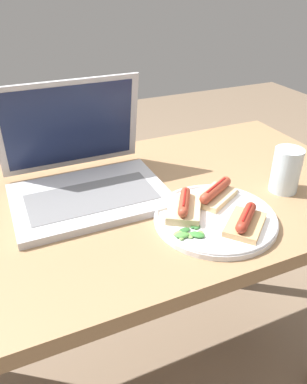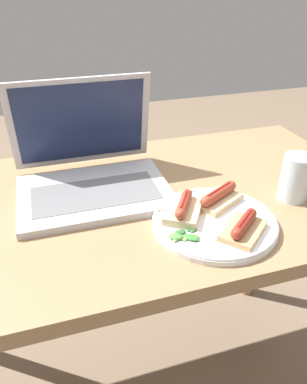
{
  "view_description": "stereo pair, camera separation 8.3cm",
  "coord_description": "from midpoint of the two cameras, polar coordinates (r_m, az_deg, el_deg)",
  "views": [
    {
      "loc": [
        -0.29,
        -0.73,
        1.22
      ],
      "look_at": [
        0.0,
        -0.08,
        0.79
      ],
      "focal_mm": 35.0,
      "sensor_mm": 36.0,
      "label": 1
    },
    {
      "loc": [
        -0.21,
        -0.76,
        1.22
      ],
      "look_at": [
        0.0,
        -0.08,
        0.79
      ],
      "focal_mm": 35.0,
      "sensor_mm": 36.0,
      "label": 2
    }
  ],
  "objects": [
    {
      "name": "ground_plane",
      "position": [
        1.45,
        -3.33,
        -26.39
      ],
      "size": [
        6.0,
        6.0,
        0.0
      ],
      "primitive_type": "plane",
      "color": "#75604C"
    },
    {
      "name": "plate",
      "position": [
        0.84,
        6.6,
        -3.98
      ],
      "size": [
        0.27,
        0.27,
        0.02
      ],
      "color": "silver",
      "rests_on": "desk"
    },
    {
      "name": "drinking_glass",
      "position": [
        0.97,
        17.28,
        3.12
      ],
      "size": [
        0.07,
        0.07,
        0.11
      ],
      "color": "silver",
      "rests_on": "desk"
    },
    {
      "name": "salad_pile",
      "position": [
        0.77,
        2.34,
        -6.44
      ],
      "size": [
        0.07,
        0.05,
        0.01
      ],
      "color": "#2D662D",
      "rests_on": "plate"
    },
    {
      "name": "sausage_toast_right",
      "position": [
        0.88,
        6.78,
        -0.32
      ],
      "size": [
        0.13,
        0.11,
        0.04
      ],
      "rotation": [
        0.0,
        0.0,
        0.51
      ],
      "color": "#D6B784",
      "rests_on": "plate"
    },
    {
      "name": "sausage_toast_left",
      "position": [
        0.83,
        1.86,
        -2.37
      ],
      "size": [
        0.12,
        0.13,
        0.04
      ],
      "rotation": [
        0.0,
        0.0,
        4.15
      ],
      "color": "#D6B784",
      "rests_on": "plate"
    },
    {
      "name": "desk",
      "position": [
        0.97,
        -4.46,
        -5.5
      ],
      "size": [
        1.21,
        0.66,
        0.73
      ],
      "color": "#93704C",
      "rests_on": "ground_plane"
    },
    {
      "name": "sausage_toast_middle",
      "position": [
        0.8,
        11.02,
        -4.5
      ],
      "size": [
        0.13,
        0.12,
        0.04
      ],
      "rotation": [
        0.0,
        0.0,
        3.85
      ],
      "color": "tan",
      "rests_on": "plate"
    },
    {
      "name": "laptop",
      "position": [
        0.94,
        -13.0,
        2.4
      ],
      "size": [
        0.37,
        0.31,
        0.26
      ],
      "color": "#B7B7BC",
      "rests_on": "desk"
    }
  ]
}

